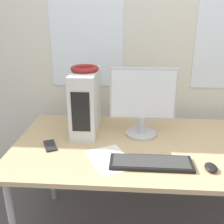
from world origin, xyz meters
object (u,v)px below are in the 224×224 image
(headphones, at_px, (85,69))
(keyboard, at_px, (151,163))
(cell_phone, at_px, (50,146))
(monitor_main, at_px, (143,101))
(pc_tower, at_px, (86,102))
(mouse, at_px, (211,167))

(headphones, height_order, keyboard, headphones)
(keyboard, relative_size, cell_phone, 2.83)
(monitor_main, bearing_deg, cell_phone, -159.96)
(pc_tower, height_order, monitor_main, monitor_main)
(pc_tower, bearing_deg, mouse, -31.38)
(monitor_main, height_order, cell_phone, monitor_main)
(cell_phone, bearing_deg, monitor_main, -4.78)
(mouse, distance_m, cell_phone, 0.96)
(keyboard, height_order, cell_phone, keyboard)
(headphones, height_order, cell_phone, headphones)
(keyboard, bearing_deg, pc_tower, 135.09)
(headphones, distance_m, keyboard, 0.74)
(keyboard, height_order, mouse, mouse)
(mouse, bearing_deg, cell_phone, 168.04)
(mouse, xyz_separation_m, cell_phone, (-0.94, 0.20, -0.01))
(pc_tower, xyz_separation_m, cell_phone, (-0.19, -0.25, -0.21))
(monitor_main, relative_size, keyboard, 1.02)
(keyboard, bearing_deg, headphones, 135.04)
(pc_tower, distance_m, monitor_main, 0.39)
(mouse, bearing_deg, monitor_main, 131.11)
(pc_tower, distance_m, keyboard, 0.63)
(monitor_main, distance_m, mouse, 0.59)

